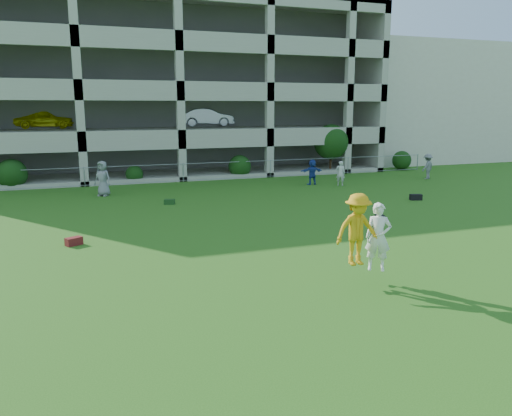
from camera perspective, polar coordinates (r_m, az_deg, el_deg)
name	(u,v)px	position (r m, az deg, el deg)	size (l,w,h in m)	color
ground	(315,273)	(14.73, 6.80, -7.35)	(100.00, 100.00, 0.00)	#235114
stucco_building	(404,104)	(49.94, 16.56, 11.35)	(16.00, 14.00, 10.00)	beige
bystander_c	(103,179)	(28.09, -17.12, 3.24)	(0.92, 0.60, 1.89)	gray
bystander_d	(312,172)	(31.02, 6.44, 4.11)	(1.45, 0.46, 1.56)	#203B96
bystander_e	(340,173)	(30.84, 9.63, 3.94)	(0.55, 0.36, 1.52)	silver
bystander_f	(428,166)	(35.13, 19.01, 4.51)	(1.08, 0.62, 1.67)	slate
bag_red_a	(74,241)	(18.52, -20.09, -3.59)	(0.55, 0.30, 0.28)	#540E1C
crate_d	(380,219)	(21.48, 13.97, -1.17)	(0.35, 0.35, 0.30)	black
bag_black_e	(416,197)	(27.05, 17.80, 1.19)	(0.60, 0.30, 0.30)	black
bag_green_g	(169,202)	(25.01, -9.87, 0.71)	(0.50, 0.30, 0.25)	#173A15
frisbee_contest	(363,231)	(13.58, 12.09, -2.62)	(1.68, 0.74, 2.16)	orange
parking_garage	(159,90)	(40.65, -11.08, 13.11)	(30.00, 14.00, 12.00)	#9E998C
fence	(183,172)	(32.33, -8.32, 4.06)	(36.06, 0.06, 1.20)	gray
shrub_row	(247,155)	(34.09, -0.98, 6.08)	(34.38, 2.52, 3.50)	#163D11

